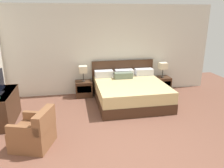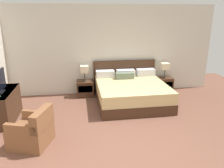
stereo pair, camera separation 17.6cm
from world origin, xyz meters
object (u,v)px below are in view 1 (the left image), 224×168
(bed, at_px, (130,91))
(nightstand_left, at_px, (84,89))
(table_lamp_right, at_px, (163,66))
(armchair_by_window, at_px, (35,133))
(nightstand_right, at_px, (162,84))
(dresser, at_px, (2,107))
(table_lamp_left, at_px, (83,70))

(bed, bearing_deg, nightstand_left, 150.62)
(table_lamp_right, bearing_deg, nightstand_left, -179.97)
(table_lamp_right, height_order, armchair_by_window, table_lamp_right)
(nightstand_right, height_order, armchair_by_window, armchair_by_window)
(nightstand_left, distance_m, dresser, 2.42)
(bed, bearing_deg, table_lamp_left, 150.57)
(armchair_by_window, bearing_deg, nightstand_left, 66.75)
(dresser, bearing_deg, nightstand_left, 34.74)
(bed, xyz_separation_m, nightstand_right, (1.29, 0.72, -0.08))
(bed, distance_m, table_lamp_right, 1.57)
(dresser, xyz_separation_m, armchair_by_window, (0.88, -1.18, -0.10))
(nightstand_right, relative_size, table_lamp_right, 1.05)
(nightstand_left, bearing_deg, bed, -29.38)
(table_lamp_left, bearing_deg, nightstand_left, -90.00)
(table_lamp_left, height_order, dresser, table_lamp_left)
(table_lamp_left, xyz_separation_m, dresser, (-1.98, -1.38, -0.47))
(nightstand_right, relative_size, dresser, 0.41)
(nightstand_left, xyz_separation_m, dresser, (-1.98, -1.37, 0.14))
(bed, xyz_separation_m, armchair_by_window, (-2.38, -1.84, -0.04))
(bed, relative_size, dresser, 1.63)
(bed, distance_m, nightstand_left, 1.48)
(bed, relative_size, table_lamp_left, 4.21)
(bed, distance_m, table_lamp_left, 1.57)
(table_lamp_right, distance_m, dresser, 4.78)
(nightstand_left, relative_size, nightstand_right, 1.00)
(nightstand_right, distance_m, dresser, 4.76)
(bed, xyz_separation_m, table_lamp_left, (-1.29, 0.73, 0.53))
(table_lamp_left, bearing_deg, nightstand_right, -0.03)
(table_lamp_left, distance_m, armchair_by_window, 2.84)
(table_lamp_right, xyz_separation_m, armchair_by_window, (-3.67, -2.56, -0.57))
(table_lamp_left, bearing_deg, dresser, -145.23)
(bed, relative_size, armchair_by_window, 2.32)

